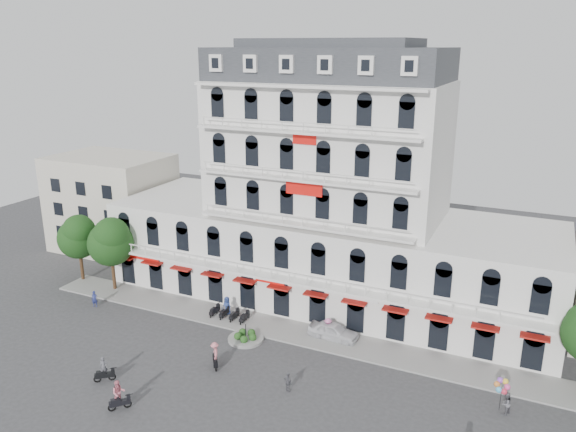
# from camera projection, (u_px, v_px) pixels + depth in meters

# --- Properties ---
(ground) EXTENTS (120.00, 120.00, 0.00)m
(ground) POSITION_uv_depth(u_px,v_px,m) (242.00, 383.00, 43.62)
(ground) COLOR #38383A
(ground) RESTS_ON ground
(sidewalk) EXTENTS (53.00, 4.00, 0.16)m
(sidewalk) POSITION_uv_depth(u_px,v_px,m) (290.00, 331.00, 51.40)
(sidewalk) COLOR gray
(sidewalk) RESTS_ON ground
(main_building) EXTENTS (45.00, 15.00, 25.80)m
(main_building) POSITION_uv_depth(u_px,v_px,m) (328.00, 204.00, 56.31)
(main_building) COLOR silver
(main_building) RESTS_ON ground
(flank_building_west) EXTENTS (14.00, 10.00, 12.00)m
(flank_building_west) POSITION_uv_depth(u_px,v_px,m) (112.00, 203.00, 71.29)
(flank_building_west) COLOR beige
(flank_building_west) RESTS_ON ground
(traffic_island) EXTENTS (3.20, 3.20, 1.60)m
(traffic_island) POSITION_uv_depth(u_px,v_px,m) (246.00, 337.00, 49.96)
(traffic_island) COLOR gray
(traffic_island) RESTS_ON ground
(parked_scooter_row) EXTENTS (4.40, 1.80, 1.10)m
(parked_scooter_row) POSITION_uv_depth(u_px,v_px,m) (229.00, 319.00, 53.81)
(parked_scooter_row) COLOR black
(parked_scooter_row) RESTS_ON ground
(tree_west_outer) EXTENTS (4.50, 4.48, 7.76)m
(tree_west_outer) POSITION_uv_depth(u_px,v_px,m) (78.00, 235.00, 61.16)
(tree_west_outer) COLOR #382314
(tree_west_outer) RESTS_ON ground
(tree_west_inner) EXTENTS (4.76, 4.76, 8.25)m
(tree_west_inner) POSITION_uv_depth(u_px,v_px,m) (111.00, 240.00, 58.62)
(tree_west_inner) COLOR #382314
(tree_west_inner) RESTS_ON ground
(parked_car) EXTENTS (4.60, 1.96, 1.55)m
(parked_car) POSITION_uv_depth(u_px,v_px,m) (333.00, 331.00, 50.03)
(parked_car) COLOR silver
(parked_car) RESTS_ON ground
(rider_west) EXTENTS (1.37, 1.24, 2.12)m
(rider_west) POSITION_uv_depth(u_px,v_px,m) (104.00, 371.00, 43.65)
(rider_west) COLOR black
(rider_west) RESTS_ON ground
(rider_southwest) EXTENTS (1.27, 1.34, 2.36)m
(rider_southwest) POSITION_uv_depth(u_px,v_px,m) (119.00, 395.00, 40.18)
(rider_southwest) COLOR black
(rider_southwest) RESTS_ON ground
(rider_center) EXTENTS (1.21, 1.45, 2.26)m
(rider_center) POSITION_uv_depth(u_px,v_px,m) (215.00, 354.00, 45.49)
(rider_center) COLOR black
(rider_center) RESTS_ON ground
(pedestrian_left) EXTENTS (1.01, 0.73, 1.92)m
(pedestrian_left) POSITION_uv_depth(u_px,v_px,m) (227.00, 306.00, 54.40)
(pedestrian_left) COLOR navy
(pedestrian_left) RESTS_ON ground
(pedestrian_mid) EXTENTS (0.98, 0.73, 1.55)m
(pedestrian_mid) POSITION_uv_depth(u_px,v_px,m) (288.00, 382.00, 42.44)
(pedestrian_mid) COLOR #5B5B62
(pedestrian_mid) RESTS_ON ground
(pedestrian_right) EXTENTS (1.40, 1.08, 1.90)m
(pedestrian_right) POSITION_uv_depth(u_px,v_px,m) (328.00, 328.00, 50.18)
(pedestrian_right) COLOR pink
(pedestrian_right) RESTS_ON ground
(pedestrian_far) EXTENTS (0.72, 0.60, 1.67)m
(pedestrian_far) POSITION_uv_depth(u_px,v_px,m) (95.00, 299.00, 56.18)
(pedestrian_far) COLOR navy
(pedestrian_far) RESTS_ON ground
(balloon_vendor) EXTENTS (1.46, 1.34, 2.45)m
(balloon_vendor) POSITION_uv_depth(u_px,v_px,m) (505.00, 397.00, 39.84)
(balloon_vendor) COLOR slate
(balloon_vendor) RESTS_ON ground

